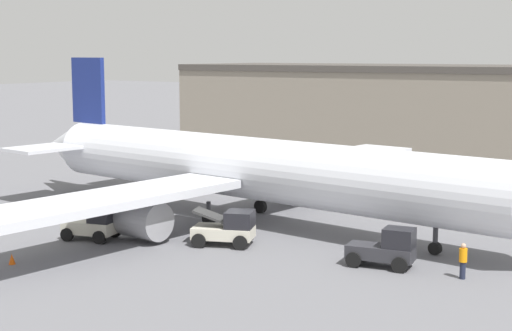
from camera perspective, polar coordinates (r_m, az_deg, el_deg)
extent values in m
plane|color=slate|center=(50.93, 0.00, -4.18)|extent=(400.00, 400.00, 0.00)
cylinder|color=silver|center=(50.29, 0.00, -0.23)|extent=(35.55, 8.93, 4.00)
cone|color=silver|center=(64.74, -13.63, 1.42)|extent=(4.89, 4.38, 3.80)
cube|color=silver|center=(60.00, 5.34, 0.43)|extent=(6.91, 18.10, 0.50)
cube|color=silver|center=(44.12, -10.85, -2.48)|extent=(6.91, 18.10, 0.50)
cylinder|color=#939399|center=(58.09, 3.84, -1.33)|extent=(3.25, 2.64, 2.25)
cylinder|color=#939399|center=(46.10, -8.25, -3.89)|extent=(3.25, 2.64, 2.25)
cube|color=navy|center=(62.00, -12.11, 5.37)|extent=(3.53, 0.85, 5.02)
cube|color=silver|center=(65.11, -8.96, 1.94)|extent=(4.24, 5.25, 0.24)
cube|color=silver|center=(59.73, -15.31, 1.20)|extent=(4.24, 5.25, 0.24)
cylinder|color=#38383D|center=(43.91, 12.91, -5.35)|extent=(0.28, 0.28, 1.55)
cylinder|color=black|center=(44.01, 12.89, -5.89)|extent=(0.74, 0.45, 0.70)
cylinder|color=#38383D|center=(50.02, -3.47, -3.51)|extent=(0.28, 0.28, 1.55)
cylinder|color=black|center=(50.09, -3.47, -3.88)|extent=(0.94, 0.47, 0.90)
cylinder|color=#38383D|center=(53.84, 0.33, -2.66)|extent=(0.28, 0.28, 1.55)
cylinder|color=black|center=(53.90, 0.33, -3.00)|extent=(0.94, 0.47, 0.90)
cylinder|color=#1E2338|center=(39.69, 14.80, -7.38)|extent=(0.28, 0.28, 0.85)
cylinder|color=orange|center=(39.50, 14.84, -6.32)|extent=(0.39, 0.39, 0.67)
sphere|color=tan|center=(39.39, 14.86, -5.67)|extent=(0.25, 0.25, 0.25)
cube|color=#2D2D33|center=(40.94, 9.03, -6.26)|extent=(3.57, 1.83, 0.70)
cube|color=black|center=(40.51, 10.37, -5.21)|extent=(1.65, 1.45, 1.00)
cylinder|color=black|center=(40.08, 10.41, -7.12)|extent=(0.84, 0.38, 0.81)
cylinder|color=black|center=(41.41, 10.89, -6.64)|extent=(0.84, 0.38, 0.81)
cylinder|color=black|center=(40.70, 7.12, -6.82)|extent=(0.84, 0.38, 0.81)
cylinder|color=black|center=(42.01, 7.70, -6.35)|extent=(0.84, 0.38, 0.81)
cube|color=beige|center=(44.96, -2.39, -4.87)|extent=(3.86, 2.93, 0.66)
cube|color=black|center=(44.57, -1.19, -3.93)|extent=(2.00, 2.09, 0.94)
cube|color=#333333|center=(44.91, -3.16, -3.68)|extent=(2.45, 1.96, 0.81)
cylinder|color=black|center=(43.89, -1.15, -5.64)|extent=(0.87, 0.55, 0.83)
cylinder|color=black|center=(45.66, -0.64, -5.09)|extent=(0.87, 0.55, 0.83)
cylinder|color=black|center=(44.47, -4.18, -5.48)|extent=(0.87, 0.55, 0.83)
cylinder|color=black|center=(46.21, -3.56, -4.95)|extent=(0.87, 0.55, 0.83)
cube|color=beige|center=(47.33, -11.91, -4.37)|extent=(3.37, 2.40, 0.74)
cube|color=black|center=(46.71, -11.04, -3.39)|extent=(1.66, 1.85, 1.05)
cylinder|color=black|center=(46.12, -11.33, -5.15)|extent=(0.82, 0.44, 0.78)
cylinder|color=black|center=(47.62, -10.23, -4.70)|extent=(0.82, 0.44, 0.78)
cylinder|color=black|center=(47.23, -13.57, -4.91)|extent=(0.82, 0.44, 0.78)
cylinder|color=black|center=(48.69, -12.43, -4.48)|extent=(0.82, 0.44, 0.78)
cone|color=#EF590F|center=(42.94, -17.33, -6.51)|extent=(0.36, 0.36, 0.55)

